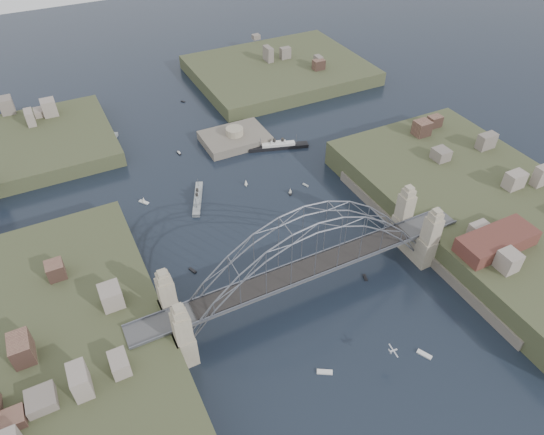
{
  "coord_description": "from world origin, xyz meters",
  "views": [
    {
      "loc": [
        -42.0,
        -64.96,
        89.91
      ],
      "look_at": [
        0.0,
        18.0,
        10.0
      ],
      "focal_mm": 32.13,
      "sensor_mm": 36.0,
      "label": 1
    }
  ],
  "objects": [
    {
      "name": "small_boat_g",
      "position": [
        13.92,
        -26.52,
        0.15
      ],
      "size": [
        2.4,
        3.34,
        0.45
      ],
      "color": "silver",
      "rests_on": "ground"
    },
    {
      "name": "small_boat_e",
      "position": [
        -25.35,
        51.42,
        0.74
      ],
      "size": [
        2.67,
        3.12,
        2.38
      ],
      "color": "silver",
      "rests_on": "ground"
    },
    {
      "name": "small_boat_h",
      "position": [
        -7.72,
        71.77,
        0.29
      ],
      "size": [
        0.97,
        2.35,
        1.43
      ],
      "color": "silver",
      "rests_on": "ground"
    },
    {
      "name": "ocean_liner",
      "position": [
        23.55,
        59.74,
        0.78
      ],
      "size": [
        20.31,
        8.72,
        5.01
      ],
      "color": "black",
      "rests_on": "ground"
    },
    {
      "name": "small_boat_m",
      "position": [
        15.47,
        -2.58,
        0.15
      ],
      "size": [
        1.37,
        2.23,
        0.45
      ],
      "color": "silver",
      "rests_on": "ground"
    },
    {
      "name": "small_boat_i",
      "position": [
        35.15,
        10.92,
        0.15
      ],
      "size": [
        1.43,
        2.41,
        0.45
      ],
      "color": "silver",
      "rests_on": "ground"
    },
    {
      "name": "small_boat_l",
      "position": [
        -44.09,
        24.98,
        0.29
      ],
      "size": [
        1.32,
        2.35,
        1.43
      ],
      "color": "silver",
      "rests_on": "ground"
    },
    {
      "name": "bridge",
      "position": [
        0.0,
        0.0,
        12.32
      ],
      "size": [
        84.0,
        13.8,
        24.6
      ],
      "color": "#48484A",
      "rests_on": "ground"
    },
    {
      "name": "finger_pier",
      "position": [
        39.0,
        -28.0,
        0.7
      ],
      "size": [
        4.0,
        22.0,
        1.4
      ],
      "primitive_type": "cube",
      "color": "#48484A",
      "rests_on": "ground"
    },
    {
      "name": "small_boat_d",
      "position": [
        21.22,
        37.17,
        0.15
      ],
      "size": [
        1.3,
        2.15,
        0.45
      ],
      "color": "silver",
      "rests_on": "ground"
    },
    {
      "name": "shore_east",
      "position": [
        57.32,
        0.0,
        1.97
      ],
      "size": [
        50.5,
        90.0,
        12.0
      ],
      "color": "#3A3F24",
      "rests_on": "ground"
    },
    {
      "name": "small_boat_f",
      "position": [
        5.02,
        45.63,
        1.04
      ],
      "size": [
        1.35,
        1.54,
        2.38
      ],
      "color": "silver",
      "rests_on": "ground"
    },
    {
      "name": "small_boat_c",
      "position": [
        -7.27,
        -20.49,
        0.15
      ],
      "size": [
        3.34,
        2.59,
        0.45
      ],
      "color": "silver",
      "rests_on": "ground"
    },
    {
      "name": "ground",
      "position": [
        0.0,
        0.0,
        0.0
      ],
      "size": [
        500.0,
        500.0,
        0.0
      ],
      "primitive_type": "plane",
      "color": "black",
      "rests_on": "ground"
    },
    {
      "name": "small_boat_n",
      "position": [
        40.91,
        85.44,
        0.15
      ],
      "size": [
        2.44,
        2.83,
        0.45
      ],
      "color": "silver",
      "rests_on": "ground"
    },
    {
      "name": "aeroplane",
      "position": [
        5.69,
        -25.01,
        5.03
      ],
      "size": [
        1.86,
        3.44,
        0.5
      ],
      "color": "silver"
    },
    {
      "name": "naval_cruiser_near",
      "position": [
        -10.77,
        45.3,
        0.73
      ],
      "size": [
        8.27,
        15.18,
        4.7
      ],
      "color": "#919899",
      "rests_on": "ground"
    },
    {
      "name": "small_boat_a",
      "position": [
        -21.89,
        18.98,
        0.15
      ],
      "size": [
        1.5,
        2.41,
        0.45
      ],
      "color": "silver",
      "rests_on": "ground"
    },
    {
      "name": "shore_west",
      "position": [
        -57.32,
        0.0,
        1.97
      ],
      "size": [
        50.5,
        90.0,
        12.0
      ],
      "color": "#3A3F24",
      "rests_on": "ground"
    },
    {
      "name": "fort_island",
      "position": [
        12.0,
        70.0,
        -0.34
      ],
      "size": [
        22.0,
        16.0,
        9.4
      ],
      "color": "#60584D",
      "rests_on": "ground"
    },
    {
      "name": "wharf_shed",
      "position": [
        44.0,
        -14.0,
        10.0
      ],
      "size": [
        20.0,
        8.0,
        4.0
      ],
      "primitive_type": "cube",
      "color": "#592D26",
      "rests_on": "shore_east"
    },
    {
      "name": "headland_nw",
      "position": [
        -55.0,
        95.0,
        0.5
      ],
      "size": [
        60.0,
        45.0,
        9.0
      ],
      "primitive_type": "cube",
      "color": "#3A3F24",
      "rests_on": "ground"
    },
    {
      "name": "small_boat_b",
      "position": [
        15.12,
        35.73,
        0.94
      ],
      "size": [
        1.45,
        2.11,
        2.38
      ],
      "color": "silver",
      "rests_on": "ground"
    },
    {
      "name": "naval_cruiser_far",
      "position": [
        -27.85,
        86.87,
        0.81
      ],
      "size": [
        9.73,
        14.36,
        5.21
      ],
      "color": "#919899",
      "rests_on": "ground"
    },
    {
      "name": "headland_ne",
      "position": [
        50.0,
        110.0,
        0.75
      ],
      "size": [
        70.0,
        55.0,
        9.5
      ],
      "primitive_type": "cube",
      "color": "#3A3F24",
      "rests_on": "ground"
    },
    {
      "name": "small_boat_k",
      "position": [
        5.55,
        106.36,
        0.15
      ],
      "size": [
        1.58,
        1.91,
        0.45
      ],
      "color": "silver",
      "rests_on": "ground"
    }
  ]
}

